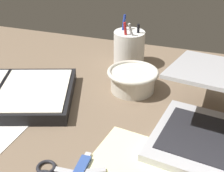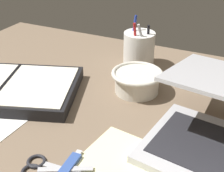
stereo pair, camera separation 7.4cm
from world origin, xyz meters
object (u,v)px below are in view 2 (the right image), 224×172
bowl (137,80)px  planner (6,88)px  pen_cup (139,49)px  scissors (42,167)px

bowl → planner: (-31.43, -16.42, -1.63)cm
bowl → planner: bearing=-152.4°
bowl → pen_cup: 17.10cm
pen_cup → scissors: size_ratio=1.12×
planner → scissors: planner is taller
bowl → planner: bowl is taller
bowl → scissors: (-5.72, -35.47, -3.00)cm
scissors → pen_cup: bearing=74.3°
planner → pen_cup: bearing=32.3°
bowl → pen_cup: bearing=109.6°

